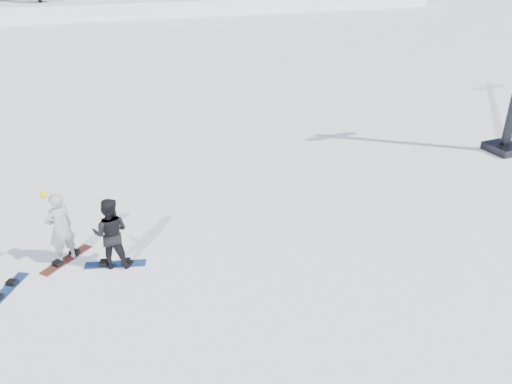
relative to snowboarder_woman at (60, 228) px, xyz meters
The scene contains 7 objects.
ground 1.84m from the snowboarder_woman, 68.40° to the right, with size 420.00×420.00×0.00m, color white.
alpine_backdrop 188.62m from the snowboarder_woman, 93.40° to the left, with size 412.50×227.00×53.20m.
snowboarder_woman is the anchor object (origin of this frame).
snowboarder_man 1.31m from the snowboarder_woman, 28.37° to the right, with size 0.90×0.70×1.84m, color black.
snowboard_woman 0.94m from the snowboarder_woman, 30.96° to the left, with size 1.50×0.28×0.03m, color maroon.
snowboard_man 1.61m from the snowboarder_woman, 28.37° to the right, with size 1.50×0.28×0.03m, color #1A498F.
snowboard_loose_a 1.88m from the snowboarder_woman, 146.09° to the right, with size 1.50×0.28×0.03m, color #1A4790.
Camera 1 is at (0.41, -10.08, 7.18)m, focal length 35.00 mm.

